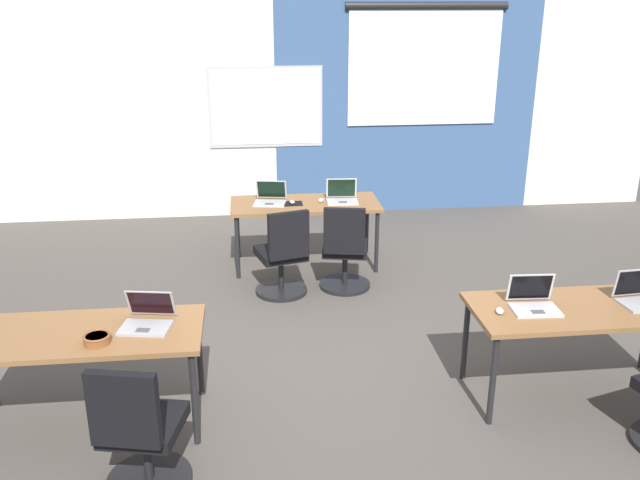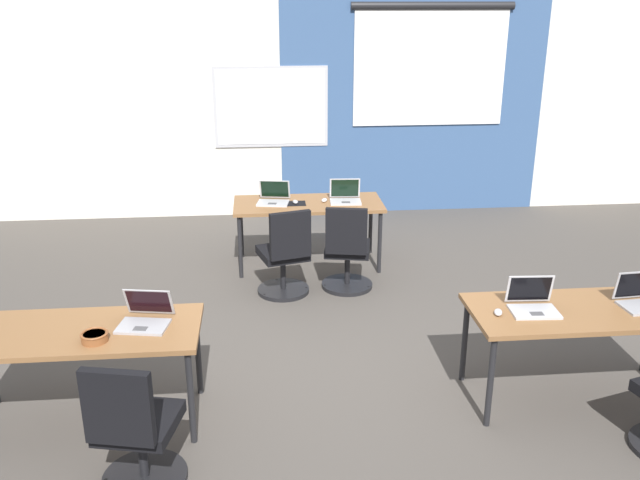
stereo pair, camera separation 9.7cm
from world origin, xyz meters
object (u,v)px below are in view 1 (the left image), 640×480
desk_near_right (581,314)px  snack_bowl (97,338)px  laptop_far_left (270,198)px  chair_far_right (345,255)px  laptop_near_right_inner (534,302)px  mouse_far_left (292,202)px  chair_near_left_inner (140,438)px  laptop_near_left_inner (147,319)px  desk_far_center (305,208)px  laptop_far_right (342,197)px  chair_far_left (283,260)px  desk_near_left (82,340)px  mouse_far_right (321,200)px  mouse_near_right_inner (500,311)px

desk_near_right → snack_bowl: size_ratio=9.01×
laptop_far_left → snack_bowl: size_ratio=2.13×
chair_far_right → laptop_near_right_inner: (1.05, -2.07, 0.39)m
mouse_far_left → chair_far_right: chair_far_right is taller
desk_near_right → chair_near_left_inner: (-3.04, -0.73, -0.28)m
desk_near_right → laptop_far_left: 3.54m
laptop_near_left_inner → chair_near_left_inner: size_ratio=0.41×
desk_far_center → laptop_far_left: (-0.37, 0.03, 0.11)m
laptop_far_right → laptop_far_left: bearing=-178.6°
chair_far_left → desk_near_left: bearing=38.3°
mouse_far_left → chair_far_left: chair_far_left is taller
desk_near_left → snack_bowl: 0.24m
desk_near_right → chair_far_left: (-2.04, 2.02, -0.28)m
mouse_far_left → laptop_near_left_inner: size_ratio=0.27×
desk_near_left → laptop_near_right_inner: 3.14m
desk_far_center → chair_near_left_inner: size_ratio=1.74×
desk_near_right → laptop_far_right: bearing=115.6°
desk_near_right → chair_far_left: 2.88m
laptop_near_right_inner → laptop_far_left: bearing=125.1°
chair_far_right → laptop_near_right_inner: bearing=127.9°
laptop_near_left_inner → desk_far_center: bearing=74.6°
chair_far_left → snack_bowl: chair_far_left is taller
mouse_far_left → laptop_near_left_inner: bearing=-113.4°
desk_far_center → mouse_far_right: 0.19m
desk_far_center → chair_far_left: size_ratio=1.74×
laptop_near_right_inner → snack_bowl: 3.00m
laptop_near_left_inner → chair_near_left_inner: bearing=-78.0°
desk_near_right → mouse_far_right: bearing=119.2°
desk_far_center → laptop_far_left: laptop_far_left is taller
laptop_far_left → laptop_far_right: 0.78m
desk_near_left → snack_bowl: bearing=-50.8°
desk_near_left → laptop_far_right: (2.15, 2.81, 0.11)m
laptop_far_right → mouse_near_right_inner: size_ratio=3.06×
mouse_near_right_inner → snack_bowl: 2.74m
desk_far_center → laptop_near_left_inner: (-1.32, -2.75, 0.11)m
desk_far_center → mouse_near_right_inner: mouse_near_right_inner is taller
laptop_far_left → chair_near_left_inner: (-0.92, -3.57, -0.39)m
mouse_far_right → desk_far_center: bearing=-174.8°
desk_near_right → laptop_near_left_inner: bearing=179.1°
chair_near_left_inner → chair_far_right: (1.63, 2.81, 0.00)m
desk_far_center → chair_far_right: 0.84m
laptop_far_left → chair_near_left_inner: laptop_far_left is taller
desk_near_left → laptop_near_left_inner: size_ratio=4.21×
desk_far_center → chair_near_left_inner: 3.77m
chair_near_left_inner → laptop_far_right: (1.70, 3.54, 0.39)m
laptop_far_right → laptop_near_right_inner: size_ratio=1.00×
laptop_far_left → chair_far_left: size_ratio=0.41×
chair_far_right → mouse_near_right_inner: size_ratio=8.16×
mouse_near_right_inner → mouse_far_right: bearing=108.4°
chair_near_left_inner → chair_far_right: size_ratio=1.00×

